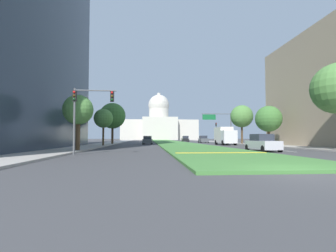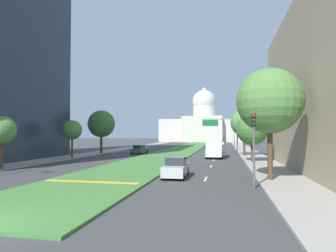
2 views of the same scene
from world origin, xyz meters
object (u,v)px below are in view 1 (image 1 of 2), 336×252
sedan_lead_stopped (262,143)px  sedan_very_far (186,139)px  street_tree_right_far (242,116)px  sedan_midblock (148,140)px  traffic_light_near_left (86,106)px  traffic_light_far_right (216,130)px  capitol_building (159,126)px  street_tree_right_mid (268,119)px  street_tree_left_near (78,110)px  overhead_guide_sign (220,122)px  sedan_distant (203,139)px  sedan_far_horizon (185,139)px  street_tree_left_far (113,116)px  box_truck_delivery (225,136)px  street_tree_left_mid (103,118)px

sedan_lead_stopped → sedan_very_far: 68.21m
street_tree_right_far → sedan_midblock: (-18.48, 2.14, -4.72)m
traffic_light_near_left → traffic_light_far_right: 47.97m
street_tree_right_far → sedan_midblock: 19.19m
capitol_building → street_tree_right_mid: size_ratio=6.17×
street_tree_left_near → street_tree_right_mid: bearing=26.6°
overhead_guide_sign → street_tree_right_mid: 14.40m
traffic_light_near_left → street_tree_right_far: (23.28, 28.03, 1.69)m
traffic_light_far_right → street_tree_right_far: size_ratio=0.68×
street_tree_right_far → sedan_distant: 14.47m
sedan_far_horizon → street_tree_right_far: bearing=-75.1°
capitol_building → sedan_lead_stopped: size_ratio=8.79×
sedan_distant → sedan_very_far: size_ratio=0.92×
street_tree_left_far → sedan_far_horizon: (17.99, 26.61, -4.66)m
street_tree_left_near → sedan_very_far: street_tree_left_near is taller
street_tree_left_near → traffic_light_near_left: bearing=-68.9°
overhead_guide_sign → street_tree_left_far: size_ratio=0.82×
traffic_light_far_right → overhead_guide_sign: (-2.22, -10.89, 1.37)m
street_tree_right_mid → street_tree_left_far: bearing=157.0°
street_tree_left_near → street_tree_left_far: size_ratio=0.69×
sedan_midblock → box_truck_delivery: box_truck_delivery is taller
street_tree_right_far → sedan_distant: (-4.85, 12.81, -4.66)m
traffic_light_far_right → street_tree_right_mid: street_tree_right_mid is taller
street_tree_right_mid → street_tree_left_far: 27.78m
sedan_very_far → capitol_building: bearing=101.1°
capitol_building → sedan_lead_stopped: bearing=-87.2°
traffic_light_far_right → overhead_guide_sign: bearing=-101.5°
traffic_light_far_right → street_tree_left_far: size_ratio=0.65×
traffic_light_far_right → sedan_lead_stopped: traffic_light_far_right is taller
street_tree_left_mid → street_tree_right_mid: (25.48, -0.66, 0.04)m
street_tree_left_far → sedan_far_horizon: bearing=55.9°
street_tree_left_mid → street_tree_right_mid: 25.49m
street_tree_left_far → sedan_midblock: street_tree_left_far is taller
capitol_building → sedan_far_horizon: size_ratio=8.44×
street_tree_right_far → traffic_light_far_right: bearing=94.5°
traffic_light_near_left → box_truck_delivery: 30.60m
street_tree_right_mid → sedan_lead_stopped: (-7.52, -13.70, -3.44)m
capitol_building → traffic_light_near_left: (-10.64, -114.54, -3.37)m
traffic_light_near_left → street_tree_left_mid: street_tree_left_mid is taller
street_tree_left_mid → street_tree_left_far: bearing=90.4°
traffic_light_far_right → sedan_far_horizon: bearing=115.6°
traffic_light_near_left → sedan_lead_stopped: (16.11, 4.06, -3.00)m
capitol_building → street_tree_right_mid: capitol_building is taller
capitol_building → traffic_light_far_right: (11.49, -71.98, -3.86)m
traffic_light_near_left → sedan_midblock: size_ratio=1.13×
sedan_very_far → box_truck_delivery: 48.02m
traffic_light_far_right → sedan_distant: (-3.70, -1.72, -2.49)m
capitol_building → sedan_distant: size_ratio=9.13×
sedan_midblock → street_tree_right_far: bearing=-6.6°
street_tree_right_mid → sedan_far_horizon: bearing=101.4°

